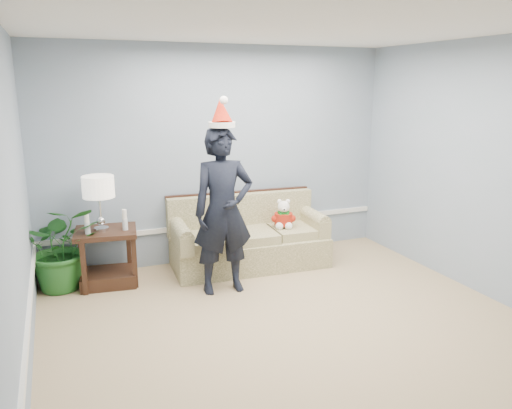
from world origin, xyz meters
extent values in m
cube|color=tan|center=(0.00, 0.00, -0.01)|extent=(4.50, 5.00, 0.02)
cube|color=white|center=(0.00, 0.00, 2.71)|extent=(4.50, 5.00, 0.02)
cube|color=#8795AD|center=(0.00, 2.51, 1.35)|extent=(4.50, 0.02, 2.70)
cube|color=#8795AD|center=(-2.26, 0.00, 1.35)|extent=(0.02, 5.00, 2.70)
cube|color=white|center=(0.00, 2.48, 0.45)|extent=(4.48, 0.03, 0.06)
cube|color=white|center=(-2.23, 0.00, 0.45)|extent=(0.03, 4.98, 0.06)
cube|color=brown|center=(0.22, 2.04, 0.18)|extent=(1.94, 0.92, 0.36)
cube|color=brown|center=(-0.37, 2.00, 0.41)|extent=(0.60, 0.68, 0.11)
cube|color=brown|center=(0.22, 2.00, 0.41)|extent=(0.60, 0.68, 0.11)
cube|color=brown|center=(0.80, 2.00, 0.41)|extent=(0.60, 0.68, 0.11)
cube|color=brown|center=(0.22, 2.35, 0.61)|extent=(1.90, 0.29, 0.50)
cube|color=black|center=(0.22, 2.41, 0.87)|extent=(1.89, 0.16, 0.05)
cube|color=brown|center=(-0.65, 2.04, 0.47)|extent=(0.21, 0.82, 0.22)
cube|color=brown|center=(1.08, 2.04, 0.47)|extent=(0.21, 0.82, 0.22)
cube|color=#3C2116|center=(-1.48, 2.10, 0.62)|extent=(0.73, 0.64, 0.05)
cube|color=#3C2116|center=(-1.48, 2.10, 0.08)|extent=(0.66, 0.57, 0.15)
cube|color=#3C2116|center=(-1.75, 1.89, 0.32)|extent=(0.06, 0.06, 0.64)
cube|color=#3C2116|center=(-1.22, 1.89, 0.32)|extent=(0.06, 0.06, 0.64)
cube|color=#3C2116|center=(-1.75, 2.32, 0.32)|extent=(0.06, 0.06, 0.64)
cube|color=#3C2116|center=(-1.22, 2.32, 0.32)|extent=(0.06, 0.06, 0.64)
cylinder|color=silver|center=(-1.53, 2.11, 0.66)|extent=(0.16, 0.16, 0.03)
sphere|color=silver|center=(-1.53, 2.11, 0.75)|extent=(0.10, 0.10, 0.10)
cylinder|color=silver|center=(-1.53, 2.11, 0.90)|extent=(0.03, 0.03, 0.34)
cylinder|color=white|center=(-1.53, 2.11, 1.14)|extent=(0.34, 0.34, 0.24)
cylinder|color=silver|center=(-1.68, 2.02, 0.71)|extent=(0.06, 0.06, 0.13)
cylinder|color=white|center=(-1.68, 2.02, 0.82)|extent=(0.05, 0.05, 0.11)
cylinder|color=silver|center=(-1.28, 2.02, 0.71)|extent=(0.06, 0.06, 0.13)
cylinder|color=white|center=(-1.28, 2.02, 0.82)|extent=(0.05, 0.05, 0.11)
imported|color=#205E21|center=(-1.96, 2.16, 0.48)|extent=(0.92, 0.81, 0.97)
imported|color=black|center=(-0.32, 1.45, 0.90)|extent=(0.67, 0.46, 1.80)
cylinder|color=white|center=(-0.32, 1.45, 1.82)|extent=(0.31, 0.31, 0.05)
cone|color=red|center=(-0.32, 1.47, 1.96)|extent=(0.26, 0.32, 0.32)
sphere|color=white|center=(-0.32, 1.37, 2.07)|extent=(0.08, 0.08, 0.08)
sphere|color=white|center=(0.66, 2.00, 0.57)|extent=(0.21, 0.21, 0.21)
cylinder|color=red|center=(0.66, 2.00, 0.57)|extent=(0.29, 0.29, 0.15)
cylinder|color=#11661A|center=(0.66, 2.00, 0.66)|extent=(0.19, 0.19, 0.03)
sphere|color=white|center=(0.60, 1.90, 0.51)|extent=(0.10, 0.10, 0.10)
sphere|color=white|center=(0.72, 1.90, 0.51)|extent=(0.10, 0.10, 0.10)
sphere|color=white|center=(0.66, 1.99, 0.73)|extent=(0.15, 0.15, 0.15)
sphere|color=black|center=(0.66, 1.90, 0.72)|extent=(0.02, 0.02, 0.02)
sphere|color=white|center=(0.61, 2.00, 0.80)|extent=(0.06, 0.06, 0.06)
sphere|color=white|center=(0.71, 2.00, 0.80)|extent=(0.06, 0.06, 0.06)
camera|label=1|loc=(-1.93, -3.47, 2.23)|focal=35.00mm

